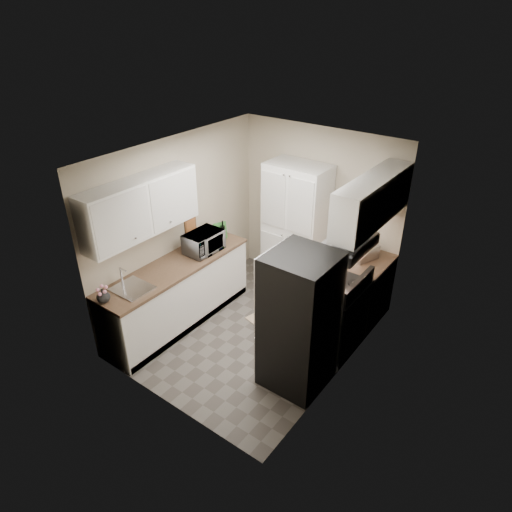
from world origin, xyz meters
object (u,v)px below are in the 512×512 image
Objects in this scene: pantry_cabinet at (296,229)px; wine_bottle at (223,231)px; microwave at (204,242)px; toaster_oven at (363,251)px; electric_range at (333,315)px; refrigerator at (299,322)px.

pantry_cabinet is 1.10m from wine_bottle.
toaster_oven is (1.86, 1.15, -0.05)m from microwave.
toaster_oven is (1.13, -0.08, 0.02)m from pantry_cabinet.
wine_bottle is at bearing 176.27° from electric_range.
toaster_oven is at bearing -57.88° from microwave.
refrigerator is at bearing -56.54° from pantry_cabinet.
pantry_cabinet is at bearing -30.19° from microwave.
toaster_oven is at bearing 93.04° from electric_range.
pantry_cabinet is 1.58m from electric_range.
pantry_cabinet reaches higher than microwave.
refrigerator is 3.22× the size of microwave.
refrigerator is (-0.03, -0.80, 0.37)m from electric_range.
electric_range reaches higher than toaster_oven.
refrigerator is at bearing -26.08° from wine_bottle.
electric_range is 1.00m from toaster_oven.
pantry_cabinet is 1.13m from toaster_oven.
microwave is (-1.90, -0.31, 0.59)m from electric_range.
refrigerator reaches higher than electric_range.
toaster_oven is at bearing 20.82° from wine_bottle.
electric_range is 0.66× the size of refrigerator.
refrigerator is 6.19× the size of wine_bottle.
refrigerator is (1.14, -1.73, -0.15)m from pantry_cabinet.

